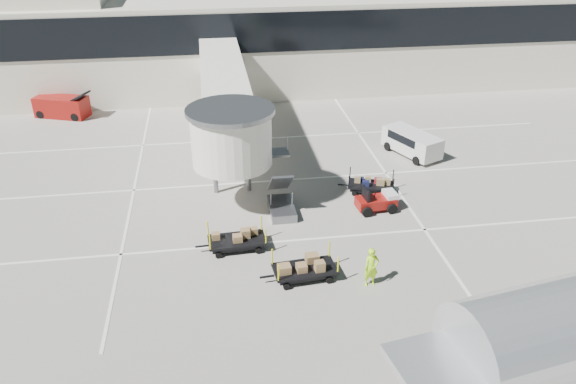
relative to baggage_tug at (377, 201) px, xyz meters
name	(u,v)px	position (x,y,z in m)	size (l,w,h in m)	color
ground	(323,260)	(-4.03, -4.50, -0.54)	(140.00, 140.00, 0.00)	#B9B3A5
lane_markings	(284,178)	(-4.70, 4.83, -0.53)	(40.00, 30.00, 0.02)	white
terminal	(256,39)	(-4.38, 25.44, 3.56)	(64.00, 12.11, 15.20)	beige
jet_bridge	(226,101)	(-8.00, 7.77, 3.74)	(5.70, 20.40, 6.03)	white
baggage_tug	(377,201)	(0.00, 0.00, 0.00)	(2.38, 1.65, 1.50)	maroon
suitcase_cart	(371,185)	(0.28, 2.12, -0.08)	(3.42, 2.10, 1.32)	black
box_cart_near	(305,268)	(-5.18, -5.69, -0.02)	(3.68, 1.73, 1.42)	black
box_cart_far	(237,241)	(-8.21, -2.89, -0.05)	(3.60, 1.61, 1.40)	black
ground_worker	(371,267)	(-2.28, -6.72, 0.43)	(0.71, 0.47, 1.96)	#AAF019
minivan	(411,141)	(4.50, 7.23, 0.44)	(3.36, 4.65, 1.64)	silver
belt_loader	(62,107)	(-20.87, 18.57, 0.27)	(4.74, 3.05, 2.14)	maroon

